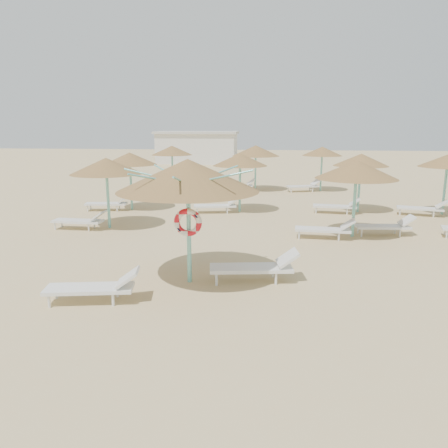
# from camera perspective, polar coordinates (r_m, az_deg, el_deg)

# --- Properties ---
(ground) EXTENTS (120.00, 120.00, 0.00)m
(ground) POSITION_cam_1_polar(r_m,az_deg,el_deg) (11.23, -3.24, -7.54)
(ground) COLOR tan
(ground) RESTS_ON ground
(main_palapa) EXTENTS (3.47, 3.47, 3.11)m
(main_palapa) POSITION_cam_1_polar(r_m,az_deg,el_deg) (10.62, -4.75, 6.31)
(main_palapa) COLOR #74CABE
(main_palapa) RESTS_ON ground
(lounger_main_a) EXTENTS (2.16, 0.97, 0.76)m
(lounger_main_a) POSITION_cam_1_polar(r_m,az_deg,el_deg) (10.28, -16.43, -7.88)
(lounger_main_a) COLOR white
(lounger_main_a) RESTS_ON ground
(lounger_main_b) EXTENTS (2.32, 0.99, 0.82)m
(lounger_main_b) POSITION_cam_1_polar(r_m,az_deg,el_deg) (11.16, 4.31, -5.57)
(lounger_main_b) COLOR white
(lounger_main_b) RESTS_ON ground
(palapa_field) EXTENTS (18.95, 13.72, 2.72)m
(palapa_field) POSITION_cam_1_polar(r_m,az_deg,el_deg) (20.36, 7.78, 8.22)
(palapa_field) COLOR #74CABE
(palapa_field) RESTS_ON ground
(service_hut) EXTENTS (8.40, 4.40, 3.25)m
(service_hut) POSITION_cam_1_polar(r_m,az_deg,el_deg) (46.09, -3.52, 10.00)
(service_hut) COLOR silver
(service_hut) RESTS_ON ground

